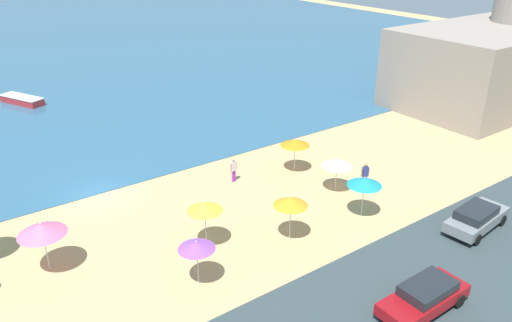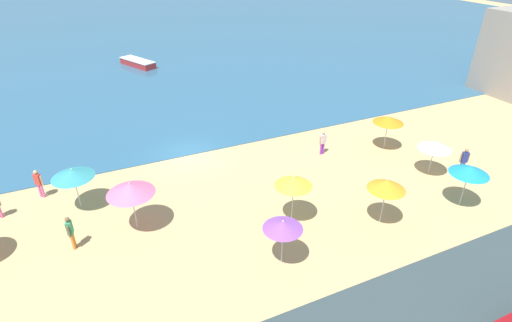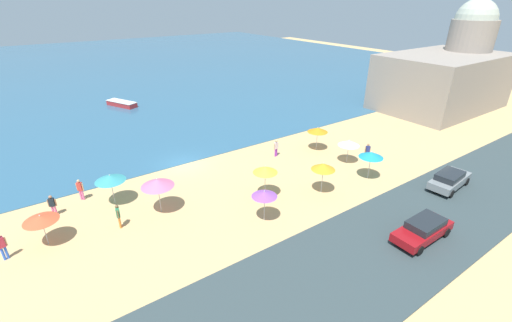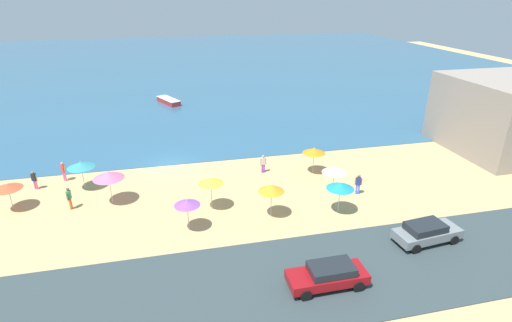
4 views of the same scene
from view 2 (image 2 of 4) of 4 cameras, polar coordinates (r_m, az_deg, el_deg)
The scene contains 15 objects.
ground_plane at distance 27.17m, azimuth -9.51°, elevation 0.79°, with size 160.00×160.00×0.00m, color tan.
sea at distance 79.47m, azimuth -21.18°, elevation 18.54°, with size 150.00×110.00×0.05m, color #2D5B7A.
beach_umbrella_0 at distance 19.69m, azimuth 5.40°, elevation -2.93°, with size 1.88×1.88×2.71m.
beach_umbrella_1 at distance 28.17m, azimuth 18.42°, elevation 5.62°, with size 2.02×2.02×2.46m.
beach_umbrella_2 at distance 20.48m, azimuth 18.19°, elevation -3.25°, with size 1.87×1.87×2.66m.
beach_umbrella_3 at distance 22.74m, azimuth -24.75°, elevation -1.63°, with size 2.19×2.19×2.47m.
beach_umbrella_4 at distance 17.27m, azimuth 3.86°, elevation -9.15°, with size 1.76×1.76×2.41m.
beach_umbrella_5 at distance 23.65m, azimuth 28.24°, elevation -1.14°, with size 2.02×2.02×2.54m.
beach_umbrella_6 at distance 19.98m, azimuth -17.53°, elevation -3.78°, with size 2.32×2.32×2.74m.
beach_umbrella_8 at distance 26.12m, azimuth 24.22°, elevation 2.07°, with size 1.98×1.98×2.29m.
bather_1 at distance 26.92m, azimuth 9.51°, elevation 2.79°, with size 0.57×0.26×1.70m.
bather_3 at distance 27.39m, azimuth 27.57°, elevation 0.15°, with size 0.53×0.34×1.76m.
bather_4 at distance 20.61m, azimuth -24.99°, elevation -9.05°, with size 0.29×0.56×1.79m.
bather_5 at distance 25.22m, azimuth -28.63°, elevation -2.67°, with size 0.46×0.40×1.75m.
skiff_nearshore at distance 47.77m, azimuth -16.58°, elevation 13.32°, with size 3.39×5.17×0.71m.
Camera 2 is at (-5.60, -23.20, 12.98)m, focal length 28.00 mm.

